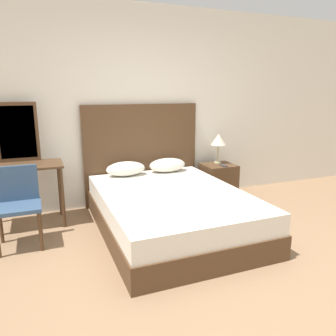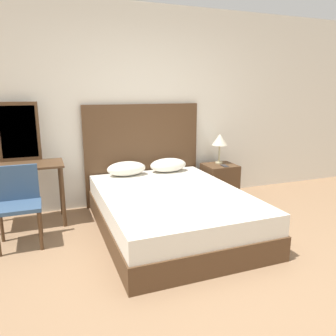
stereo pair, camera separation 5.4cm
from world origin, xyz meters
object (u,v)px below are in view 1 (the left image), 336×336
(chair, at_px, (17,200))
(vanity_desk, at_px, (21,176))
(phone_on_nightstand, at_px, (223,166))
(nightstand, at_px, (218,182))
(table_lamp, at_px, (218,140))
(bed, at_px, (171,211))
(phone_on_bed, at_px, (148,188))

(chair, bearing_deg, vanity_desk, 86.68)
(phone_on_nightstand, relative_size, vanity_desk, 0.17)
(chair, bearing_deg, nightstand, 11.12)
(phone_on_nightstand, xyz_separation_m, chair, (-2.70, -0.42, -0.04))
(nightstand, xyz_separation_m, table_lamp, (0.03, 0.08, 0.61))
(vanity_desk, bearing_deg, nightstand, 0.67)
(vanity_desk, bearing_deg, phone_on_nightstand, -1.60)
(bed, height_order, vanity_desk, vanity_desk)
(bed, distance_m, phone_on_nightstand, 1.33)
(phone_on_nightstand, height_order, chair, chair)
(vanity_desk, bearing_deg, table_lamp, 2.47)
(nightstand, distance_m, vanity_desk, 2.68)
(phone_on_nightstand, bearing_deg, bed, -147.58)
(bed, relative_size, nightstand, 4.11)
(table_lamp, xyz_separation_m, chair, (-2.71, -0.61, -0.38))
(vanity_desk, distance_m, chair, 0.51)
(phone_on_bed, xyz_separation_m, vanity_desk, (-1.36, 0.54, 0.14))
(nightstand, bearing_deg, table_lamp, 71.58)
(table_lamp, distance_m, chair, 2.81)
(phone_on_bed, relative_size, phone_on_nightstand, 1.05)
(vanity_desk, height_order, chair, chair)
(phone_on_bed, distance_m, phone_on_nightstand, 1.38)
(nightstand, relative_size, chair, 0.63)
(nightstand, bearing_deg, phone_on_bed, -156.13)
(phone_on_bed, distance_m, vanity_desk, 1.47)
(phone_on_nightstand, bearing_deg, table_lamp, 85.50)
(bed, bearing_deg, phone_on_nightstand, 32.42)
(table_lamp, distance_m, vanity_desk, 2.70)
(phone_on_bed, bearing_deg, table_lamp, 26.44)
(nightstand, height_order, chair, chair)
(nightstand, relative_size, phone_on_nightstand, 3.31)
(vanity_desk, relative_size, chair, 1.14)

